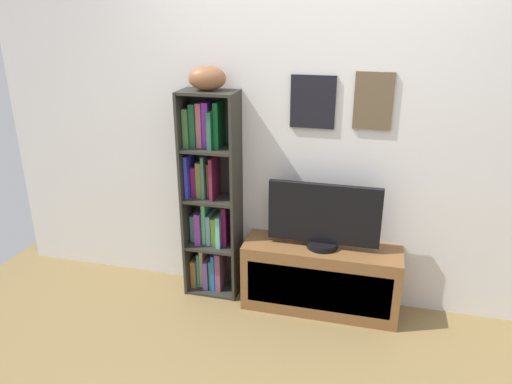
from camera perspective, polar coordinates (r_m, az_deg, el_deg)
back_wall at (r=3.36m, az=6.84°, el=6.95°), size 4.80×0.08×2.51m
bookshelf at (r=3.57m, az=-5.49°, el=-0.81°), size 0.40×0.26×1.54m
football at (r=3.31m, az=-5.77°, el=13.19°), size 0.29×0.23×0.16m
tv_stand at (r=3.55m, az=7.61°, el=-10.00°), size 1.10×0.34×0.50m
television at (r=3.33m, az=8.00°, el=-2.92°), size 0.77×0.22×0.47m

